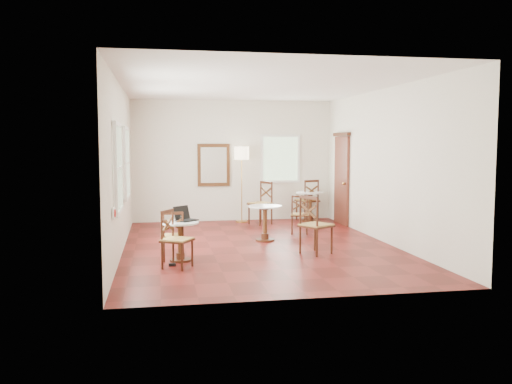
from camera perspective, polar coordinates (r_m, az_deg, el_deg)
The scene contains 17 objects.
ground at distance 10.19m, azimuth 0.30°, elevation -5.76°, with size 7.00×7.00×0.00m, color #5C130F.
room_shell at distance 10.26m, azimuth -0.31°, elevation 4.93°, with size 5.02×7.02×3.01m.
cafe_table_near at distance 8.92m, azimuth -8.05°, elevation -4.75°, with size 0.62×0.62×0.65m.
cafe_table_mid at distance 10.67m, azimuth 0.97°, elevation -2.89°, with size 0.67×0.67×0.70m.
cafe_table_back at distance 13.39m, azimuth 5.75°, elevation -1.20°, with size 0.69×0.69×0.73m.
chair_near_a at distance 9.01m, azimuth -8.85°, elevation -4.61°, with size 0.40×0.40×0.82m.
chair_near_b at distance 8.46m, azimuth -8.51°, elevation -4.97°, with size 0.57×0.57×0.90m.
chair_mid_a at distance 11.55m, azimuth 4.64°, elevation -2.38°, with size 0.47×0.47×0.84m.
chair_mid_b at distance 9.45m, azimuth 6.28°, elevation -3.49°, with size 0.66×0.66×1.03m.
chair_back_a at distance 13.57m, azimuth 5.53°, elevation -0.86°, with size 0.59×0.59×1.03m.
chair_back_b at distance 12.87m, azimuth 0.56°, elevation -1.18°, with size 0.65×0.65×1.02m.
floor_lamp at distance 13.14m, azimuth -1.54°, elevation 3.61°, with size 0.36×0.36×1.86m.
laptop at distance 9.02m, azimuth -7.59°, elevation -2.66°, with size 0.43×0.43×0.24m.
mouse at distance 8.93m, azimuth -6.94°, elevation -3.02°, with size 0.08×0.05×0.03m, color black.
navy_mug at distance 9.06m, azimuth -8.35°, elevation -2.75°, with size 0.11×0.07×0.08m.
water_glass at distance 8.98m, azimuth -7.89°, elevation -2.78°, with size 0.06×0.06×0.09m, color white.
power_adapter at distance 8.66m, azimuth -8.89°, elevation -7.63°, with size 0.11×0.07×0.05m, color black.
Camera 1 is at (-1.83, -9.83, 1.93)m, focal length 37.67 mm.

